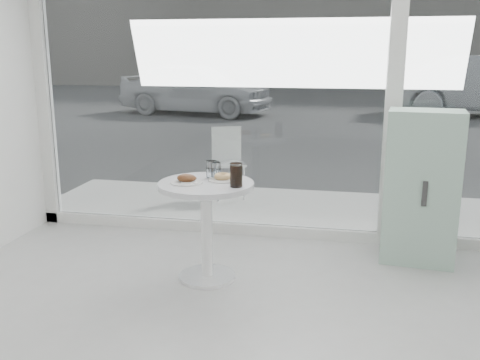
% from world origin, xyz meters
% --- Properties ---
extents(storefront, '(5.00, 0.14, 3.00)m').
position_xyz_m(storefront, '(0.07, 3.00, 1.71)').
color(storefront, white).
rests_on(storefront, ground).
extents(main_table, '(0.72, 0.72, 0.77)m').
position_xyz_m(main_table, '(-0.50, 1.90, 0.55)').
color(main_table, white).
rests_on(main_table, ground).
extents(patio_deck, '(5.60, 1.60, 0.05)m').
position_xyz_m(patio_deck, '(0.00, 3.80, 0.03)').
color(patio_deck, silver).
rests_on(patio_deck, ground).
extents(street, '(40.00, 24.00, 0.00)m').
position_xyz_m(street, '(0.00, 16.00, -0.00)').
color(street, '#343434').
rests_on(street, ground).
extents(far_building, '(40.00, 2.00, 8.00)m').
position_xyz_m(far_building, '(0.00, 25.00, 4.00)').
color(far_building, gray).
rests_on(far_building, ground).
extents(mint_cabinet, '(0.62, 0.45, 1.27)m').
position_xyz_m(mint_cabinet, '(1.14, 2.62, 0.63)').
color(mint_cabinet, '#92BBA4').
rests_on(mint_cabinet, ground).
extents(patio_chair, '(0.46, 0.46, 0.81)m').
position_xyz_m(patio_chair, '(-0.84, 4.14, 0.51)').
color(patio_chair, white).
rests_on(patio_chair, patio_deck).
extents(car_white, '(4.54, 2.55, 1.46)m').
position_xyz_m(car_white, '(-3.69, 12.66, 0.73)').
color(car_white, silver).
rests_on(car_white, street).
extents(plate_fritter, '(0.24, 0.24, 0.07)m').
position_xyz_m(plate_fritter, '(-0.63, 1.85, 0.80)').
color(plate_fritter, silver).
rests_on(plate_fritter, main_table).
extents(plate_donut, '(0.22, 0.22, 0.05)m').
position_xyz_m(plate_donut, '(-0.39, 1.98, 0.79)').
color(plate_donut, silver).
rests_on(plate_donut, main_table).
extents(water_tumbler_a, '(0.08, 0.08, 0.13)m').
position_xyz_m(water_tumbler_a, '(-0.50, 2.06, 0.83)').
color(water_tumbler_a, white).
rests_on(water_tumbler_a, main_table).
extents(water_tumbler_b, '(0.08, 0.08, 0.13)m').
position_xyz_m(water_tumbler_b, '(-0.46, 2.04, 0.83)').
color(water_tumbler_b, white).
rests_on(water_tumbler_b, main_table).
extents(cola_glass, '(0.09, 0.09, 0.17)m').
position_xyz_m(cola_glass, '(-0.25, 1.82, 0.85)').
color(cola_glass, white).
rests_on(cola_glass, main_table).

